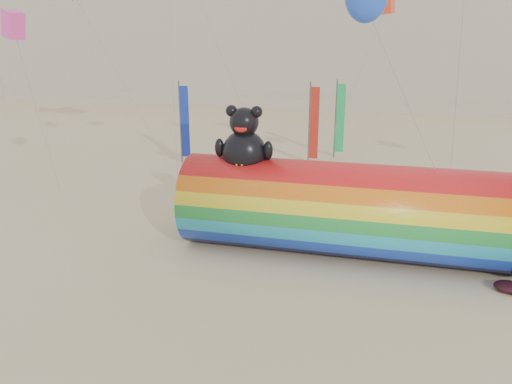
# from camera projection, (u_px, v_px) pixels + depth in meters

# --- Properties ---
(ground) EXTENTS (160.00, 160.00, 0.00)m
(ground) POSITION_uv_depth(u_px,v_px,m) (232.00, 267.00, 17.91)
(ground) COLOR #CCB58C
(ground) RESTS_ON ground
(hotel_building) EXTENTS (60.40, 15.40, 20.60)m
(hotel_building) POSITION_uv_depth(u_px,v_px,m) (247.00, 14.00, 60.04)
(hotel_building) COLOR #B7AD99
(hotel_building) RESTS_ON ground
(windsock_assembly) EXTENTS (12.06, 3.67, 5.56)m
(windsock_assembly) POSITION_uv_depth(u_px,v_px,m) (343.00, 207.00, 18.54)
(windsock_assembly) COLOR red
(windsock_assembly) RESTS_ON ground
(kite_handler) EXTENTS (0.71, 0.54, 1.75)m
(kite_handler) POSITION_uv_depth(u_px,v_px,m) (494.00, 244.00, 17.71)
(kite_handler) COLOR #4F5256
(kite_handler) RESTS_ON ground
(festival_banners) EXTENTS (10.09, 3.91, 5.20)m
(festival_banners) POSITION_uv_depth(u_px,v_px,m) (279.00, 121.00, 31.93)
(festival_banners) COLOR #59595E
(festival_banners) RESTS_ON ground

